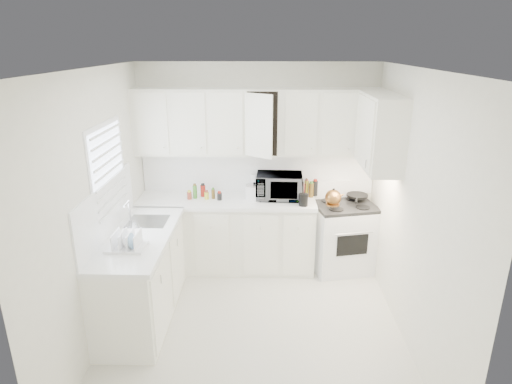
{
  "coord_description": "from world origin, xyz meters",
  "views": [
    {
      "loc": [
        0.1,
        -3.83,
        2.81
      ],
      "look_at": [
        0.0,
        0.7,
        1.25
      ],
      "focal_mm": 30.46,
      "sensor_mm": 36.0,
      "label": 1
    }
  ],
  "objects_px": {
    "tea_kettle": "(333,196)",
    "microwave": "(279,184)",
    "rice_cooker": "(254,191)",
    "utensil_crock": "(304,192)",
    "stove": "(343,228)",
    "dish_rack": "(126,239)"
  },
  "relations": [
    {
      "from": "tea_kettle",
      "to": "microwave",
      "type": "distance_m",
      "value": 0.69
    },
    {
      "from": "rice_cooker",
      "to": "utensil_crock",
      "type": "relative_size",
      "value": 0.62
    },
    {
      "from": "stove",
      "to": "rice_cooker",
      "type": "xyz_separation_m",
      "value": [
        -1.14,
        0.0,
        0.49
      ]
    },
    {
      "from": "stove",
      "to": "tea_kettle",
      "type": "bearing_deg",
      "value": -150.68
    },
    {
      "from": "stove",
      "to": "rice_cooker",
      "type": "height_order",
      "value": "rice_cooker"
    },
    {
      "from": "utensil_crock",
      "to": "dish_rack",
      "type": "bearing_deg",
      "value": -145.98
    },
    {
      "from": "utensil_crock",
      "to": "stove",
      "type": "bearing_deg",
      "value": 20.98
    },
    {
      "from": "tea_kettle",
      "to": "utensil_crock",
      "type": "bearing_deg",
      "value": -156.98
    },
    {
      "from": "microwave",
      "to": "tea_kettle",
      "type": "bearing_deg",
      "value": -16.5
    },
    {
      "from": "stove",
      "to": "rice_cooker",
      "type": "bearing_deg",
      "value": 167.59
    },
    {
      "from": "stove",
      "to": "dish_rack",
      "type": "xyz_separation_m",
      "value": [
        -2.32,
        -1.41,
        0.48
      ]
    },
    {
      "from": "rice_cooker",
      "to": "dish_rack",
      "type": "distance_m",
      "value": 1.84
    },
    {
      "from": "stove",
      "to": "utensil_crock",
      "type": "relative_size",
      "value": 3.17
    },
    {
      "from": "utensil_crock",
      "to": "dish_rack",
      "type": "distance_m",
      "value": 2.15
    },
    {
      "from": "microwave",
      "to": "rice_cooker",
      "type": "relative_size",
      "value": 2.56
    },
    {
      "from": "tea_kettle",
      "to": "utensil_crock",
      "type": "xyz_separation_m",
      "value": [
        -0.36,
        -0.05,
        0.08
      ]
    },
    {
      "from": "microwave",
      "to": "rice_cooker",
      "type": "height_order",
      "value": "microwave"
    },
    {
      "from": "tea_kettle",
      "to": "microwave",
      "type": "xyz_separation_m",
      "value": [
        -0.65,
        0.22,
        0.09
      ]
    },
    {
      "from": "tea_kettle",
      "to": "rice_cooker",
      "type": "distance_m",
      "value": 0.97
    },
    {
      "from": "stove",
      "to": "microwave",
      "type": "distance_m",
      "value": 1.01
    },
    {
      "from": "rice_cooker",
      "to": "utensil_crock",
      "type": "xyz_separation_m",
      "value": [
        0.6,
        -0.21,
        0.07
      ]
    },
    {
      "from": "rice_cooker",
      "to": "stove",
      "type": "bearing_deg",
      "value": 11.3
    }
  ]
}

